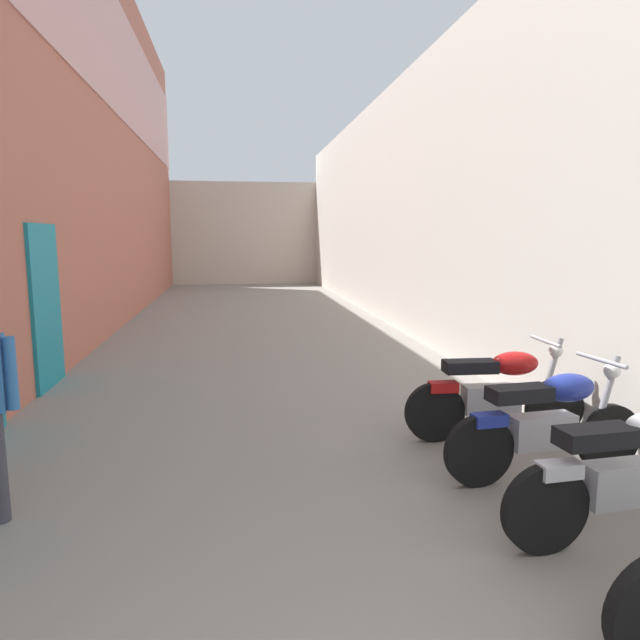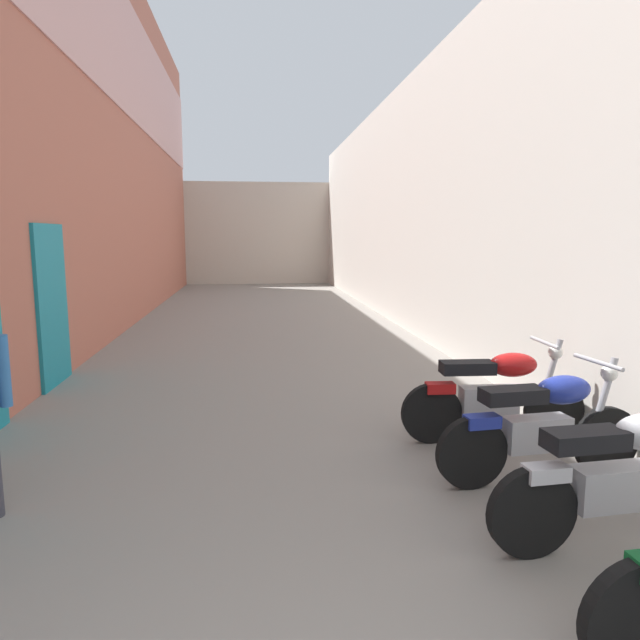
% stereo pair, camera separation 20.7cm
% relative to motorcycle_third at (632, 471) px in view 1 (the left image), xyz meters
% --- Properties ---
extents(ground_plane, '(40.03, 40.03, 0.00)m').
position_rel_motorcycle_third_xyz_m(ground_plane, '(-2.08, 7.01, -0.50)').
color(ground_plane, gray).
extents(building_left, '(0.45, 24.03, 8.44)m').
position_rel_motorcycle_third_xyz_m(building_left, '(-5.30, 8.95, 3.76)').
color(building_left, '#B76651').
rests_on(building_left, ground).
extents(building_right, '(0.45, 24.03, 5.35)m').
position_rel_motorcycle_third_xyz_m(building_right, '(1.14, 9.00, 2.17)').
color(building_right, beige).
rests_on(building_right, ground).
extents(building_far_end, '(9.05, 2.00, 4.26)m').
position_rel_motorcycle_third_xyz_m(building_far_end, '(-2.08, 22.02, 1.63)').
color(building_far_end, beige).
rests_on(building_far_end, ground).
extents(motorcycle_third, '(1.85, 0.58, 1.04)m').
position_rel_motorcycle_third_xyz_m(motorcycle_third, '(0.00, 0.00, 0.00)').
color(motorcycle_third, black).
rests_on(motorcycle_third, ground).
extents(motorcycle_fourth, '(1.85, 0.58, 1.04)m').
position_rel_motorcycle_third_xyz_m(motorcycle_fourth, '(-0.00, 1.01, 0.00)').
color(motorcycle_fourth, black).
rests_on(motorcycle_fourth, ground).
extents(motorcycle_fifth, '(1.85, 0.58, 1.04)m').
position_rel_motorcycle_third_xyz_m(motorcycle_fifth, '(0.00, 1.96, 0.00)').
color(motorcycle_fifth, black).
rests_on(motorcycle_fifth, ground).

